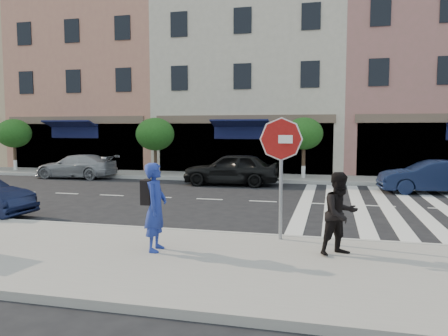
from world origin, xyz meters
TOP-DOWN VIEW (x-y plane):
  - ground at (0.00, 0.00)m, footprint 120.00×120.00m
  - sidewalk_near at (0.00, -3.75)m, footprint 60.00×4.50m
  - sidewalk_far at (0.00, 11.00)m, footprint 60.00×3.00m
  - building_west_mid at (-11.00, 17.00)m, footprint 10.00×9.00m
  - building_centre at (-0.50, 17.00)m, footprint 11.00×9.00m
  - street_tree_wa at (-14.00, 10.80)m, footprint 2.00×2.00m
  - street_tree_wb at (-5.00, 10.80)m, footprint 2.10×2.10m
  - street_tree_c at (3.00, 10.80)m, footprint 1.90×1.90m
  - stop_sign at (3.30, -1.87)m, footprint 0.96×0.13m
  - photographer at (0.96, -3.36)m, footprint 0.48×0.68m
  - walker at (4.56, -2.78)m, footprint 1.00×0.97m
  - car_far_left at (-8.81, 9.10)m, footprint 4.37×1.85m
  - car_far_mid at (-0.15, 8.23)m, footprint 4.51×2.00m
  - car_far_right at (8.33, 7.60)m, footprint 4.22×1.85m

SIDE VIEW (x-z plane):
  - ground at x=0.00m, z-range 0.00..0.00m
  - sidewalk_near at x=0.00m, z-range 0.00..0.15m
  - sidewalk_far at x=0.00m, z-range 0.00..0.15m
  - car_far_left at x=-8.81m, z-range 0.00..1.26m
  - car_far_right at x=8.33m, z-range 0.00..1.35m
  - car_far_mid at x=-0.15m, z-range 0.00..1.51m
  - walker at x=4.56m, z-range 0.15..1.77m
  - photographer at x=0.96m, z-range 0.15..1.93m
  - stop_sign at x=3.30m, z-range 0.75..3.46m
  - street_tree_wb at x=-5.00m, z-range 0.78..3.84m
  - street_tree_wa at x=-14.00m, z-range 0.81..3.86m
  - street_tree_c at x=3.00m, z-range 0.84..3.87m
  - building_centre at x=-0.50m, z-range 0.00..11.00m
  - building_west_mid at x=-11.00m, z-range 0.00..14.00m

